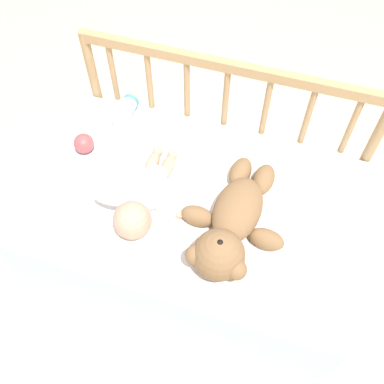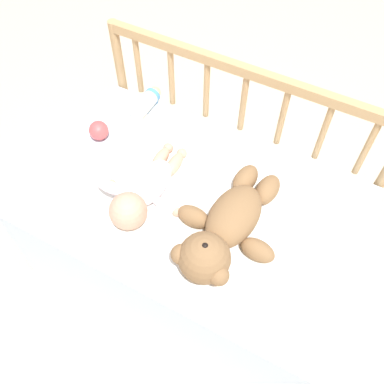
{
  "view_description": "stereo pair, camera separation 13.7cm",
  "coord_description": "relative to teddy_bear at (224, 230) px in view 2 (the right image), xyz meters",
  "views": [
    {
      "loc": [
        0.25,
        -0.76,
        1.64
      ],
      "look_at": [
        0.0,
        -0.01,
        0.52
      ],
      "focal_mm": 40.0,
      "sensor_mm": 36.0,
      "label": 1
    },
    {
      "loc": [
        0.38,
        -0.7,
        1.64
      ],
      "look_at": [
        0.0,
        -0.01,
        0.52
      ],
      "focal_mm": 40.0,
      "sensor_mm": 36.0,
      "label": 2
    }
  ],
  "objects": [
    {
      "name": "ground_plane",
      "position": [
        -0.15,
        0.08,
        -0.52
      ],
      "size": [
        12.0,
        12.0,
        0.0
      ],
      "primitive_type": "plane",
      "color": "#C6B293"
    },
    {
      "name": "crib_mattress",
      "position": [
        -0.15,
        0.08,
        -0.29
      ],
      "size": [
        1.1,
        0.71,
        0.46
      ],
      "color": "silver",
      "rests_on": "ground_plane"
    },
    {
      "name": "crib_rail",
      "position": [
        -0.15,
        0.46,
        0.01
      ],
      "size": [
        1.1,
        0.04,
        0.74
      ],
      "color": "tan",
      "rests_on": "ground_plane"
    },
    {
      "name": "blanket",
      "position": [
        -0.13,
        0.06,
        -0.06
      ],
      "size": [
        0.84,
        0.58,
        0.01
      ],
      "color": "white",
      "rests_on": "crib_mattress"
    },
    {
      "name": "teddy_bear",
      "position": [
        0.0,
        0.0,
        0.0
      ],
      "size": [
        0.34,
        0.48,
        0.16
      ],
      "color": "olive",
      "rests_on": "crib_mattress"
    },
    {
      "name": "baby",
      "position": [
        -0.3,
        0.01,
        -0.02
      ],
      "size": [
        0.3,
        0.39,
        0.12
      ],
      "color": "white",
      "rests_on": "crib_mattress"
    },
    {
      "name": "toy_ball",
      "position": [
        -0.59,
        0.17,
        -0.03
      ],
      "size": [
        0.07,
        0.07,
        0.07
      ],
      "color": "#DB4C4C",
      "rests_on": "crib_mattress"
    },
    {
      "name": "baby_bottle",
      "position": [
        -0.52,
        0.39,
        -0.03
      ],
      "size": [
        0.06,
        0.16,
        0.06
      ],
      "color": "#F4E5CC",
      "rests_on": "crib_mattress"
    }
  ]
}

